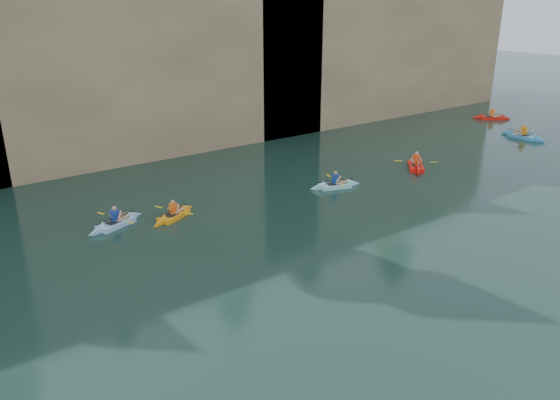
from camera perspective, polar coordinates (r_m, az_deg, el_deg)
ground at (r=17.23m, az=14.50°, el=-13.40°), size 160.00×160.00×0.00m
cliff at (r=40.49m, az=-20.03°, el=14.61°), size 70.00×16.00×12.00m
cliff_slab_center at (r=34.27m, az=-12.95°, el=13.90°), size 24.00×2.40×11.40m
cliff_slab_east at (r=46.04m, az=11.31°, el=14.67°), size 26.00×2.40×9.84m
sea_cave_center at (r=32.50m, az=-21.63°, el=5.23°), size 3.50×1.00×3.20m
sea_cave_east at (r=38.10m, az=-0.91°, el=9.79°), size 5.00×1.00×4.50m
kayaker_orange at (r=25.06m, az=-11.05°, el=-1.57°), size 2.83×1.97×1.07m
kayaker_ltblue_near at (r=28.59m, az=5.79°, el=1.56°), size 2.93×2.16×1.13m
kayaker_red_far at (r=32.62m, az=13.99°, el=3.49°), size 2.85×2.97×1.24m
kayaker_ltblue_mid at (r=24.80m, az=-16.78°, el=-2.32°), size 3.06×2.15×1.15m
kayaker_blue_east at (r=42.09m, az=24.06°, el=6.13°), size 2.47×3.54×1.26m
kayaker_extra_east at (r=47.65m, az=21.23°, el=8.04°), size 2.70×2.63×1.17m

